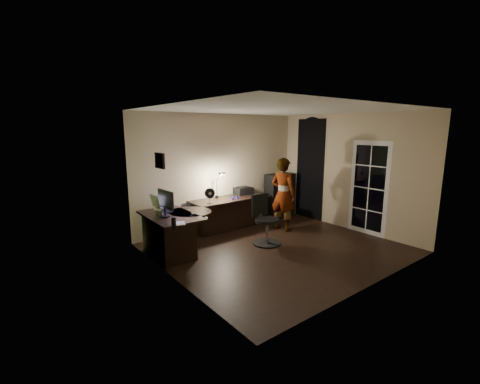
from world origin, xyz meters
TOP-DOWN VIEW (x-y plane):
  - floor at (0.00, 0.00)m, footprint 4.50×4.00m
  - ceiling at (0.00, 0.00)m, footprint 4.50×4.00m
  - wall_back at (0.00, 2.00)m, footprint 4.50×0.01m
  - wall_front at (0.00, -2.00)m, footprint 4.50×0.01m
  - wall_left at (-2.25, 0.00)m, footprint 0.01×4.00m
  - wall_right at (2.25, 0.00)m, footprint 0.01×4.00m
  - green_wall_overlay at (-2.24, 0.00)m, footprint 0.00×4.00m
  - arched_doorway at (2.24, 1.15)m, footprint 0.01×0.90m
  - french_door at (2.24, -0.55)m, footprint 0.02×0.92m
  - framed_picture at (-2.22, 0.45)m, footprint 0.04×0.30m
  - desk_left at (-1.83, 0.99)m, footprint 0.85×1.36m
  - desk_right at (0.02, 1.63)m, footprint 2.00×0.73m
  - cabinet at (1.68, 1.68)m, footprint 0.80×0.42m
  - laptop_stand at (-1.87, 1.18)m, footprint 0.31×0.28m
  - laptop at (-1.87, 1.18)m, footprint 0.37×0.34m
  - monitor at (-1.96, 0.92)m, footprint 0.14×0.53m
  - mouse at (-1.46, 0.32)m, footprint 0.08×0.10m
  - phone at (-1.47, 0.78)m, footprint 0.11×0.16m
  - pen at (-1.57, 0.58)m, footprint 0.08×0.13m
  - speaker at (-2.18, 0.11)m, footprint 0.09×0.09m
  - notepad at (-1.97, 0.33)m, footprint 0.23×0.27m
  - desk_fan at (-0.68, 1.44)m, footprint 0.25×0.20m
  - headphones at (0.02, 1.46)m, footprint 0.19×0.11m
  - printer at (0.54, 1.80)m, footprint 0.45×0.37m
  - desk_lamp at (-0.24, 1.83)m, footprint 0.23×0.34m
  - office_chair at (-0.02, 0.31)m, footprint 0.58×0.58m
  - person at (0.91, 0.80)m, footprint 0.53×0.68m

SIDE VIEW (x-z plane):
  - floor at x=0.00m, z-range -0.01..0.00m
  - desk_right at x=0.02m, z-range 0.00..0.75m
  - desk_left at x=-1.83m, z-range 0.00..0.78m
  - office_chair at x=-0.02m, z-range 0.00..1.03m
  - cabinet at x=1.68m, z-range 0.00..1.17m
  - headphones at x=0.02m, z-range 0.74..0.83m
  - phone at x=-1.47m, z-range 0.79..0.80m
  - pen at x=-1.57m, z-range 0.79..0.80m
  - notepad at x=-1.97m, z-range 0.79..0.80m
  - mouse at x=-1.46m, z-range 0.79..0.82m
  - printer at x=0.54m, z-range 0.74..0.93m
  - laptop_stand at x=-1.87m, z-range 0.79..0.90m
  - person at x=0.91m, z-range 0.00..1.71m
  - speaker at x=-2.18m, z-range 0.79..0.99m
  - desk_fan at x=-0.68m, z-range 0.74..1.09m
  - monitor at x=-1.96m, z-range 0.79..1.14m
  - laptop at x=-1.87m, z-range 0.91..1.15m
  - french_door at x=2.24m, z-range 0.00..2.10m
  - desk_lamp at x=-0.24m, z-range 0.74..1.42m
  - arched_doorway at x=2.24m, z-range 0.00..2.60m
  - wall_back at x=0.00m, z-range 0.00..2.70m
  - wall_front at x=0.00m, z-range 0.00..2.70m
  - wall_left at x=-2.25m, z-range 0.00..2.70m
  - wall_right at x=2.25m, z-range 0.00..2.70m
  - green_wall_overlay at x=-2.24m, z-range 0.00..2.70m
  - framed_picture at x=-2.22m, z-range 1.73..1.98m
  - ceiling at x=0.00m, z-range 2.70..2.71m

